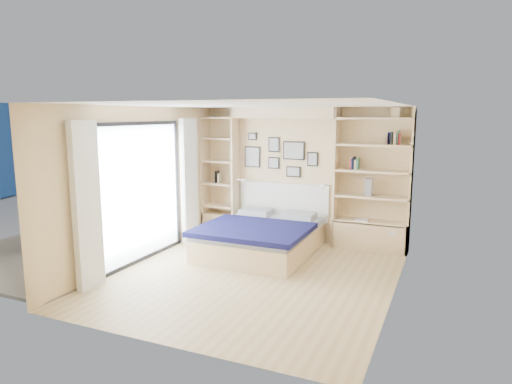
% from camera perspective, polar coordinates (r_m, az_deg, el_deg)
% --- Properties ---
extents(ground, '(4.50, 4.50, 0.00)m').
position_cam_1_polar(ground, '(6.88, -0.35, -10.47)').
color(ground, tan).
rests_on(ground, ground).
extents(room_shell, '(4.50, 4.50, 4.50)m').
position_cam_1_polar(room_shell, '(8.12, 1.50, 0.51)').
color(room_shell, '#DCB985').
rests_on(room_shell, ground).
extents(bed, '(1.79, 2.20, 1.07)m').
position_cam_1_polar(bed, '(7.93, 0.70, -5.58)').
color(bed, '#D9B88D').
rests_on(bed, ground).
extents(photo_gallery, '(1.48, 0.02, 0.82)m').
position_cam_1_polar(photo_gallery, '(8.72, 2.85, 4.63)').
color(photo_gallery, black).
rests_on(photo_gallery, ground).
extents(reading_lamps, '(1.92, 0.12, 0.15)m').
position_cam_1_polar(reading_lamps, '(8.52, 3.25, 1.10)').
color(reading_lamps, silver).
rests_on(reading_lamps, ground).
extents(shelf_decor, '(3.50, 0.23, 2.03)m').
position_cam_1_polar(shelf_decor, '(8.15, 12.66, 4.67)').
color(shelf_decor, maroon).
rests_on(shelf_decor, ground).
extents(deck, '(3.20, 4.00, 0.05)m').
position_cam_1_polar(deck, '(8.90, -22.21, -6.51)').
color(deck, '#746856').
rests_on(deck, ground).
extents(deck_chair, '(0.66, 0.93, 0.86)m').
position_cam_1_polar(deck_chair, '(8.86, -23.65, -3.91)').
color(deck_chair, tan).
rests_on(deck_chair, ground).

